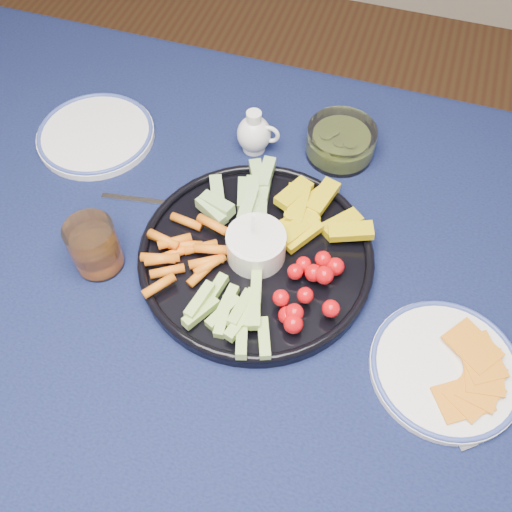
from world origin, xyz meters
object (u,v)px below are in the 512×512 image
(creamer_pitcher, at_px, (254,134))
(pickle_bowl, at_px, (341,143))
(side_plate_extra, at_px, (96,134))
(juice_tumbler, at_px, (95,248))
(crudite_platter, at_px, (255,252))
(cheese_plate, at_px, (446,367))
(dining_table, at_px, (279,326))

(creamer_pitcher, height_order, pickle_bowl, creamer_pitcher)
(side_plate_extra, bearing_deg, juice_tumbler, -61.90)
(crudite_platter, distance_m, cheese_plate, 0.33)
(dining_table, relative_size, juice_tumbler, 18.58)
(crudite_platter, bearing_deg, side_plate_extra, 155.38)
(creamer_pitcher, bearing_deg, pickle_bowl, 13.61)
(creamer_pitcher, height_order, juice_tumbler, juice_tumbler)
(dining_table, distance_m, crudite_platter, 0.14)
(crudite_platter, bearing_deg, creamer_pitcher, 108.25)
(dining_table, distance_m, pickle_bowl, 0.34)
(creamer_pitcher, xyz_separation_m, cheese_plate, (0.39, -0.33, -0.03))
(crudite_platter, bearing_deg, dining_table, -44.73)
(cheese_plate, bearing_deg, pickle_bowl, 123.19)
(cheese_plate, height_order, juice_tumbler, juice_tumbler)
(pickle_bowl, height_order, side_plate_extra, pickle_bowl)
(crudite_platter, height_order, cheese_plate, crudite_platter)
(pickle_bowl, xyz_separation_m, cheese_plate, (0.24, -0.36, -0.01))
(pickle_bowl, distance_m, cheese_plate, 0.43)
(pickle_bowl, xyz_separation_m, side_plate_extra, (-0.44, -0.10, -0.02))
(dining_table, bearing_deg, cheese_plate, -8.57)
(pickle_bowl, distance_m, juice_tumbler, 0.46)
(cheese_plate, bearing_deg, juice_tumbler, 178.33)
(dining_table, height_order, cheese_plate, cheese_plate)
(crudite_platter, xyz_separation_m, pickle_bowl, (0.07, 0.27, 0.00))
(dining_table, relative_size, side_plate_extra, 7.79)
(crudite_platter, height_order, creamer_pitcher, crudite_platter)
(creamer_pitcher, bearing_deg, crudite_platter, -71.75)
(cheese_plate, height_order, side_plate_extra, cheese_plate)
(dining_table, bearing_deg, side_plate_extra, 151.93)
(dining_table, height_order, side_plate_extra, side_plate_extra)
(pickle_bowl, bearing_deg, side_plate_extra, -167.02)
(crudite_platter, distance_m, creamer_pitcher, 0.24)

